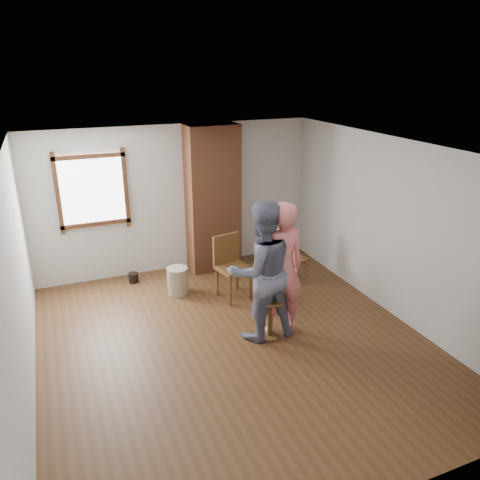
# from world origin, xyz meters

# --- Properties ---
(ground) EXTENTS (5.50, 5.50, 0.00)m
(ground) POSITION_xyz_m (0.00, 0.00, 0.00)
(ground) COLOR brown
(ground) RESTS_ON ground
(room_shell) EXTENTS (5.04, 5.52, 2.62)m
(room_shell) POSITION_xyz_m (-0.06, 0.61, 1.81)
(room_shell) COLOR silver
(room_shell) RESTS_ON ground
(brick_chimney) EXTENTS (0.90, 0.50, 2.60)m
(brick_chimney) POSITION_xyz_m (0.60, 2.50, 1.30)
(brick_chimney) COLOR #A25B39
(brick_chimney) RESTS_ON ground
(stoneware_crock) EXTENTS (0.39, 0.39, 0.45)m
(stoneware_crock) POSITION_xyz_m (-0.31, 1.72, 0.22)
(stoneware_crock) COLOR tan
(stoneware_crock) RESTS_ON ground
(dark_pot) EXTENTS (0.21, 0.21, 0.17)m
(dark_pot) POSITION_xyz_m (-0.91, 2.40, 0.08)
(dark_pot) COLOR black
(dark_pot) RESTS_ON ground
(dining_chair_left) EXTENTS (0.56, 0.56, 1.02)m
(dining_chair_left) POSITION_xyz_m (0.47, 1.31, 0.57)
(dining_chair_left) COLOR brown
(dining_chair_left) RESTS_ON ground
(dining_chair_right) EXTENTS (0.47, 0.47, 0.91)m
(dining_chair_right) POSITION_xyz_m (1.58, 1.41, 0.51)
(dining_chair_right) COLOR brown
(dining_chair_right) RESTS_ON ground
(side_table) EXTENTS (0.40, 0.40, 0.60)m
(side_table) POSITION_xyz_m (0.51, -0.05, 0.40)
(side_table) COLOR brown
(side_table) RESTS_ON ground
(cake_plate) EXTENTS (0.18, 0.18, 0.01)m
(cake_plate) POSITION_xyz_m (0.51, -0.05, 0.60)
(cake_plate) COLOR white
(cake_plate) RESTS_ON side_table
(cake_slice) EXTENTS (0.08, 0.07, 0.06)m
(cake_slice) POSITION_xyz_m (0.52, -0.05, 0.64)
(cake_slice) COLOR white
(cake_slice) RESTS_ON cake_plate
(man) EXTENTS (0.95, 0.74, 1.94)m
(man) POSITION_xyz_m (0.41, 0.05, 0.97)
(man) COLOR #151739
(man) RESTS_ON ground
(person_pink) EXTENTS (0.70, 0.46, 1.91)m
(person_pink) POSITION_xyz_m (0.69, 0.03, 0.95)
(person_pink) COLOR #F17878
(person_pink) RESTS_ON ground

